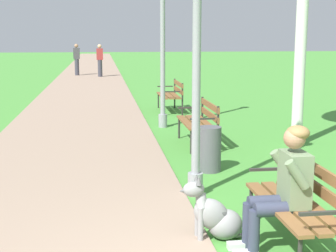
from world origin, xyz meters
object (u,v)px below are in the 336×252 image
object	(u,v)px
lamp_post_near	(197,14)
park_bench_mid	(200,119)
litter_bin	(209,149)
park_bench_far	(172,93)
pedestrian_distant	(77,60)
lamp_post_mid	(163,21)
person_seated_on_near_bench	(284,184)
dog_grey	(216,216)
pedestrian_further_distant	(100,61)
park_bench_near	(302,199)

from	to	relation	value
lamp_post_near	park_bench_mid	bearing A→B (deg)	77.46
litter_bin	park_bench_far	bearing A→B (deg)	87.25
pedestrian_distant	lamp_post_mid	bearing A→B (deg)	-80.17
person_seated_on_near_bench	lamp_post_mid	bearing A→B (deg)	92.72
park_bench_mid	dog_grey	world-z (taller)	park_bench_mid
pedestrian_distant	pedestrian_further_distant	size ratio (longest dim) A/B	1.00
park_bench_near	park_bench_mid	xyz separation A→B (m)	(-0.05, 4.76, 0.00)
park_bench_far	dog_grey	world-z (taller)	park_bench_far
park_bench_near	dog_grey	size ratio (longest dim) A/B	1.80
pedestrian_distant	lamp_post_near	bearing A→B (deg)	-83.10
lamp_post_near	pedestrian_distant	bearing A→B (deg)	96.90
park_bench_far	lamp_post_mid	distance (m)	3.05
dog_grey	lamp_post_mid	world-z (taller)	lamp_post_mid
park_bench_mid	park_bench_far	size ratio (longest dim) A/B	1.00
pedestrian_further_distant	dog_grey	bearing A→B (deg)	-86.74
park_bench_near	lamp_post_near	bearing A→B (deg)	111.72
park_bench_near	park_bench_mid	distance (m)	4.76
person_seated_on_near_bench	lamp_post_mid	world-z (taller)	lamp_post_mid
pedestrian_further_distant	person_seated_on_near_bench	bearing A→B (deg)	-85.21
park_bench_far	dog_grey	size ratio (longest dim) A/B	1.80
litter_bin	pedestrian_distant	size ratio (longest dim) A/B	0.42
lamp_post_near	pedestrian_further_distant	world-z (taller)	lamp_post_near
lamp_post_mid	pedestrian_distant	xyz separation A→B (m)	(-2.60, 15.03, -1.54)
park_bench_near	person_seated_on_near_bench	size ratio (longest dim) A/B	1.20
lamp_post_near	litter_bin	distance (m)	2.33
litter_bin	dog_grey	bearing A→B (deg)	-101.03
park_bench_far	pedestrian_further_distant	bearing A→B (deg)	99.57
person_seated_on_near_bench	pedestrian_distant	size ratio (longest dim) A/B	0.76
lamp_post_near	lamp_post_mid	xyz separation A→B (m)	(0.19, 4.94, 0.04)
park_bench_near	lamp_post_mid	world-z (taller)	lamp_post_mid
park_bench_far	lamp_post_mid	bearing A→B (deg)	-103.12
park_bench_mid	person_seated_on_near_bench	world-z (taller)	person_seated_on_near_bench
park_bench_far	lamp_post_near	xyz separation A→B (m)	(-0.73, -7.28, 1.84)
lamp_post_near	lamp_post_mid	distance (m)	4.94
park_bench_mid	dog_grey	bearing A→B (deg)	-99.33
person_seated_on_near_bench	dog_grey	xyz separation A→B (m)	(-0.58, 0.35, -0.42)
park_bench_near	pedestrian_further_distant	distance (m)	20.81
lamp_post_mid	pedestrian_distant	size ratio (longest dim) A/B	2.80
park_bench_near	park_bench_mid	bearing A→B (deg)	90.66
park_bench_far	lamp_post_mid	xyz separation A→B (m)	(-0.55, -2.34, 1.87)
litter_bin	pedestrian_distant	xyz separation A→B (m)	(-2.85, 18.84, 0.49)
park_bench_far	pedestrian_distant	xyz separation A→B (m)	(-3.15, 12.68, 0.33)
lamp_post_mid	park_bench_far	bearing A→B (deg)	76.88
person_seated_on_near_bench	dog_grey	bearing A→B (deg)	149.06
person_seated_on_near_bench	lamp_post_mid	distance (m)	6.98
park_bench_mid	park_bench_far	distance (m)	4.32
person_seated_on_near_bench	litter_bin	bearing A→B (deg)	91.38
park_bench_near	lamp_post_mid	xyz separation A→B (m)	(-0.53, 6.73, 1.87)
dog_grey	pedestrian_further_distant	world-z (taller)	pedestrian_further_distant
lamp_post_near	litter_bin	bearing A→B (deg)	68.79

